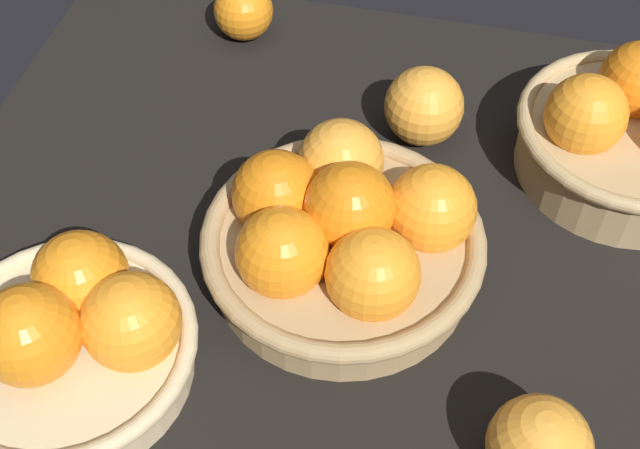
{
  "coord_description": "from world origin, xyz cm",
  "views": [
    {
      "loc": [
        -7.28,
        48.57,
        64.63
      ],
      "look_at": [
        3.92,
        1.57,
        7.0
      ],
      "focal_mm": 47.67,
      "sensor_mm": 36.0,
      "label": 1
    }
  ],
  "objects": [
    {
      "name": "loose_orange_back_gap",
      "position": [
        -2.66,
        -15.91,
        7.03
      ],
      "size": [
        8.05,
        8.05,
        8.05
      ],
      "primitive_type": "sphere",
      "color": "#F49E33",
      "rests_on": "market_tray"
    },
    {
      "name": "basket_near_left",
      "position": [
        -22.66,
        -15.81,
        7.82
      ],
      "size": [
        22.25,
        22.25,
        11.74
      ],
      "color": "tan",
      "rests_on": "market_tray"
    },
    {
      "name": "basket_center",
      "position": [
        1.69,
        2.49,
        7.44
      ],
      "size": [
        24.99,
        24.99,
        11.3
      ],
      "color": "tan",
      "rests_on": "market_tray"
    },
    {
      "name": "loose_orange_front_gap",
      "position": [
        -16.5,
        18.4,
        6.91
      ],
      "size": [
        7.83,
        7.83,
        7.83
      ],
      "primitive_type": "sphere",
      "color": "#F49E33",
      "rests_on": "market_tray"
    },
    {
      "name": "market_tray",
      "position": [
        0.0,
        0.0,
        1.5
      ],
      "size": [
        84.0,
        72.0,
        3.0
      ],
      "primitive_type": "cube",
      "color": "black",
      "rests_on": "ground"
    },
    {
      "name": "loose_orange_side_gap",
      "position": [
        19.88,
        -27.85,
        6.4
      ],
      "size": [
        6.81,
        6.81,
        6.81
      ],
      "primitive_type": "sphere",
      "color": "orange",
      "rests_on": "market_tray"
    },
    {
      "name": "basket_far_right",
      "position": [
        20.33,
        17.56,
        7.13
      ],
      "size": [
        21.29,
        21.29,
        11.13
      ],
      "color": "#D3BC8C",
      "rests_on": "market_tray"
    }
  ]
}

